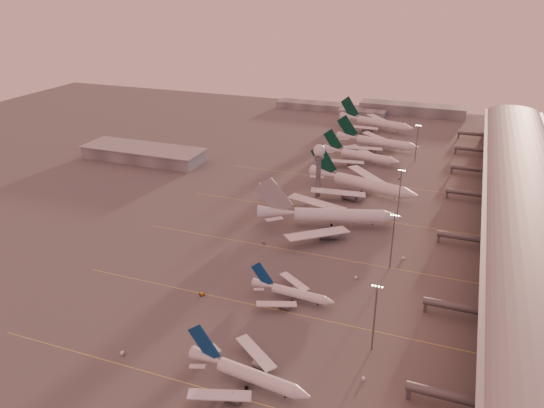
% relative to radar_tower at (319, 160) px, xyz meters
% --- Properties ---
extents(ground, '(700.00, 700.00, 0.00)m').
position_rel_radar_tower_xyz_m(ground, '(-5.00, -120.00, -20.95)').
color(ground, '#504E4E').
rests_on(ground, ground).
extents(taxiway_markings, '(180.00, 185.25, 0.02)m').
position_rel_radar_tower_xyz_m(taxiway_markings, '(25.00, -64.00, -20.94)').
color(taxiway_markings, '#EEDF54').
rests_on(taxiway_markings, ground).
extents(terminal, '(57.00, 362.00, 23.04)m').
position_rel_radar_tower_xyz_m(terminal, '(102.88, -9.91, -10.43)').
color(terminal, black).
rests_on(terminal, ground).
extents(hangar, '(82.00, 27.00, 8.50)m').
position_rel_radar_tower_xyz_m(hangar, '(-125.00, 20.00, -16.63)').
color(hangar, slate).
rests_on(hangar, ground).
extents(radar_tower, '(6.40, 6.40, 31.10)m').
position_rel_radar_tower_xyz_m(radar_tower, '(0.00, 0.00, 0.00)').
color(radar_tower, slate).
rests_on(radar_tower, ground).
extents(mast_a, '(3.60, 0.56, 25.00)m').
position_rel_radar_tower_xyz_m(mast_a, '(53.00, -120.00, -7.21)').
color(mast_a, slate).
rests_on(mast_a, ground).
extents(mast_b, '(3.60, 0.56, 25.00)m').
position_rel_radar_tower_xyz_m(mast_b, '(50.00, -65.00, -7.21)').
color(mast_b, slate).
rests_on(mast_b, ground).
extents(mast_c, '(3.60, 0.56, 25.00)m').
position_rel_radar_tower_xyz_m(mast_c, '(45.00, -10.00, -7.21)').
color(mast_c, slate).
rests_on(mast_c, ground).
extents(mast_d, '(3.60, 0.56, 25.00)m').
position_rel_radar_tower_xyz_m(mast_d, '(43.00, 80.00, -7.21)').
color(mast_d, slate).
rests_on(mast_d, ground).
extents(distant_horizon, '(165.00, 37.50, 9.00)m').
position_rel_radar_tower_xyz_m(distant_horizon, '(-2.38, 205.14, -17.06)').
color(distant_horizon, slate).
rests_on(distant_horizon, ground).
extents(narrowbody_near, '(41.08, 32.61, 16.08)m').
position_rel_radar_tower_xyz_m(narrowbody_near, '(21.80, -149.17, -17.69)').
color(narrowbody_near, white).
rests_on(narrowbody_near, ground).
extents(narrowbody_mid, '(33.51, 26.69, 13.09)m').
position_rel_radar_tower_xyz_m(narrowbody_mid, '(19.65, -101.97, -18.30)').
color(narrowbody_mid, white).
rests_on(narrowbody_mid, ground).
extents(widebody_white, '(68.04, 53.74, 24.62)m').
position_rel_radar_tower_xyz_m(widebody_white, '(16.07, -35.52, -16.68)').
color(widebody_white, white).
rests_on(widebody_white, ground).
extents(greentail_a, '(64.92, 51.76, 24.10)m').
position_rel_radar_tower_xyz_m(greentail_a, '(21.77, 12.69, -16.69)').
color(greentail_a, white).
rests_on(greentail_a, ground).
extents(greentail_b, '(53.06, 42.45, 19.47)m').
position_rel_radar_tower_xyz_m(greentail_b, '(10.04, 64.98, -17.51)').
color(greentail_b, white).
rests_on(greentail_b, ground).
extents(greentail_c, '(59.85, 48.03, 21.81)m').
position_rel_radar_tower_xyz_m(greentail_c, '(14.92, 97.39, -17.10)').
color(greentail_c, white).
rests_on(greentail_c, ground).
extents(greentail_d, '(62.15, 49.44, 23.29)m').
position_rel_radar_tower_xyz_m(greentail_d, '(4.43, 148.84, -16.84)').
color(greentail_d, white).
rests_on(greentail_d, ground).
extents(gsv_truck_a, '(5.56, 2.18, 2.24)m').
position_rel_radar_tower_xyz_m(gsv_truck_a, '(-20.91, -150.87, -19.81)').
color(gsv_truck_a, white).
rests_on(gsv_truck_a, ground).
extents(gsv_tug_near, '(2.49, 3.55, 0.93)m').
position_rel_radar_tower_xyz_m(gsv_tug_near, '(15.71, -157.16, -20.47)').
color(gsv_tug_near, orange).
rests_on(gsv_tug_near, ground).
extents(gsv_catering_a, '(4.38, 2.17, 3.56)m').
position_rel_radar_tower_xyz_m(gsv_catering_a, '(53.59, -135.00, -19.17)').
color(gsv_catering_a, white).
rests_on(gsv_catering_a, ground).
extents(gsv_tug_mid, '(4.27, 4.28, 1.08)m').
position_rel_radar_tower_xyz_m(gsv_tug_mid, '(-13.55, -111.10, -20.39)').
color(gsv_tug_mid, orange).
rests_on(gsv_tug_mid, ground).
extents(gsv_truck_b, '(5.68, 2.90, 2.19)m').
position_rel_radar_tower_xyz_m(gsv_truck_b, '(39.12, -78.55, -19.83)').
color(gsv_truck_b, white).
rests_on(gsv_truck_b, ground).
extents(gsv_truck_c, '(5.77, 4.80, 2.26)m').
position_rel_radar_tower_xyz_m(gsv_truck_c, '(-6.81, -63.30, -19.79)').
color(gsv_truck_c, slate).
rests_on(gsv_truck_c, ground).
extents(gsv_catering_b, '(5.31, 3.33, 4.04)m').
position_rel_radar_tower_xyz_m(gsv_catering_b, '(54.44, -55.70, -18.93)').
color(gsv_catering_b, white).
rests_on(gsv_catering_b, ground).
extents(gsv_tug_far, '(2.53, 3.71, 0.99)m').
position_rel_radar_tower_xyz_m(gsv_tug_far, '(9.81, -24.87, -20.44)').
color(gsv_tug_far, white).
rests_on(gsv_tug_far, ground).
extents(gsv_truck_d, '(4.33, 6.15, 2.35)m').
position_rel_radar_tower_xyz_m(gsv_truck_d, '(-36.32, 5.21, -19.75)').
color(gsv_truck_d, white).
rests_on(gsv_truck_d, ground).
extents(gsv_tug_hangar, '(3.25, 2.26, 0.86)m').
position_rel_radar_tower_xyz_m(gsv_tug_hangar, '(38.61, 42.55, -20.51)').
color(gsv_tug_hangar, slate).
rests_on(gsv_tug_hangar, ground).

